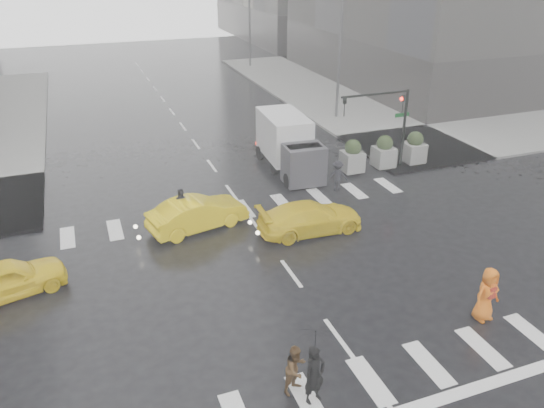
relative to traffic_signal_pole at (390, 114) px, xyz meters
name	(u,v)px	position (x,y,z in m)	size (l,w,h in m)	color
ground	(291,273)	(-9.01, -8.01, -3.22)	(120.00, 120.00, 0.00)	black
sidewalk_ne	(437,108)	(10.49, 9.49, -3.14)	(35.00, 35.00, 0.15)	gray
road_markings	(291,273)	(-9.01, -8.01, -3.21)	(18.00, 48.00, 0.01)	silver
traffic_signal_pole	(390,114)	(0.00, 0.00, 0.00)	(4.45, 0.42, 4.50)	black
street_lamp_near	(338,49)	(1.86, 9.99, 1.73)	(2.15, 0.22, 9.00)	#59595B
street_lamp_far	(248,18)	(1.86, 29.99, 1.73)	(2.15, 0.22, 9.00)	#59595B
planter_west	(352,156)	(-2.01, 0.19, -2.23)	(1.10, 1.10, 1.80)	gray
planter_mid	(384,152)	(-0.01, 0.19, -2.23)	(1.10, 1.10, 1.80)	gray
planter_east	(414,148)	(1.99, 0.19, -2.23)	(1.10, 1.10, 1.80)	gray
pedestrian_black	(315,356)	(-10.85, -14.09, -1.65)	(1.19, 1.20, 2.43)	black
pedestrian_brown	(296,369)	(-11.17, -13.56, -2.45)	(0.74, 0.58, 1.53)	#4E351C
pedestrian_orange	(487,294)	(-4.00, -12.79, -2.24)	(1.02, 0.73, 1.94)	orange
pedestrian_far_a	(182,208)	(-12.08, -2.80, -2.28)	(1.10, 0.67, 1.88)	black
pedestrian_far_b	(337,175)	(-3.80, -1.56, -2.41)	(1.04, 0.57, 1.61)	black
taxi_front	(7,279)	(-19.03, -5.76, -2.53)	(1.62, 4.02, 1.37)	yellow
taxi_mid	(198,213)	(-11.48, -3.14, -2.49)	(1.54, 4.43, 1.46)	yellow
taxi_rear	(310,218)	(-6.94, -5.16, -2.54)	(1.90, 4.12, 1.35)	yellow
box_truck	(289,143)	(-5.12, 1.81, -1.60)	(2.13, 5.69, 3.02)	silver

